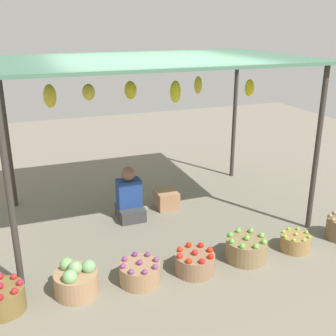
{
  "coord_description": "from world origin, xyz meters",
  "views": [
    {
      "loc": [
        -1.75,
        -5.3,
        2.73
      ],
      "look_at": [
        0.0,
        -0.61,
        0.95
      ],
      "focal_mm": 44.66,
      "sensor_mm": 36.0,
      "label": 1
    }
  ],
  "objects_px": {
    "basket_green_apples": "(246,249)",
    "basket_cabbages": "(76,280)",
    "wooden_crate_near_vendor": "(167,200)",
    "basket_purple_onions": "(140,273)",
    "vendor_person": "(129,198)",
    "basket_red_tomatoes": "(195,262)",
    "basket_red_apples": "(2,298)",
    "basket_limes": "(295,242)"
  },
  "relations": [
    {
      "from": "basket_green_apples",
      "to": "basket_cabbages",
      "type": "bearing_deg",
      "value": 179.09
    },
    {
      "from": "basket_cabbages",
      "to": "basket_green_apples",
      "type": "bearing_deg",
      "value": -0.91
    },
    {
      "from": "wooden_crate_near_vendor",
      "to": "basket_purple_onions",
      "type": "bearing_deg",
      "value": -118.83
    },
    {
      "from": "vendor_person",
      "to": "basket_purple_onions",
      "type": "height_order",
      "value": "vendor_person"
    },
    {
      "from": "vendor_person",
      "to": "basket_red_tomatoes",
      "type": "bearing_deg",
      "value": -78.88
    },
    {
      "from": "basket_cabbages",
      "to": "basket_green_apples",
      "type": "xyz_separation_m",
      "value": [
        2.02,
        -0.03,
        -0.02
      ]
    },
    {
      "from": "basket_red_tomatoes",
      "to": "wooden_crate_near_vendor",
      "type": "height_order",
      "value": "basket_red_tomatoes"
    },
    {
      "from": "vendor_person",
      "to": "basket_red_apples",
      "type": "xyz_separation_m",
      "value": [
        -1.74,
        -1.56,
        -0.17
      ]
    },
    {
      "from": "basket_red_tomatoes",
      "to": "basket_green_apples",
      "type": "xyz_separation_m",
      "value": [
        0.69,
        0.03,
        0.02
      ]
    },
    {
      "from": "basket_cabbages",
      "to": "basket_red_tomatoes",
      "type": "distance_m",
      "value": 1.33
    },
    {
      "from": "basket_red_apples",
      "to": "basket_limes",
      "type": "bearing_deg",
      "value": -0.78
    },
    {
      "from": "basket_purple_onions",
      "to": "wooden_crate_near_vendor",
      "type": "xyz_separation_m",
      "value": [
        0.95,
        1.72,
        0.01
      ]
    },
    {
      "from": "basket_purple_onions",
      "to": "basket_limes",
      "type": "distance_m",
      "value": 2.02
    },
    {
      "from": "basket_green_apples",
      "to": "basket_limes",
      "type": "xyz_separation_m",
      "value": [
        0.69,
        -0.03,
        -0.03
      ]
    },
    {
      "from": "basket_green_apples",
      "to": "basket_limes",
      "type": "height_order",
      "value": "basket_green_apples"
    },
    {
      "from": "basket_red_tomatoes",
      "to": "basket_limes",
      "type": "xyz_separation_m",
      "value": [
        1.38,
        0.01,
        -0.02
      ]
    },
    {
      "from": "basket_cabbages",
      "to": "basket_green_apples",
      "type": "relative_size",
      "value": 0.94
    },
    {
      "from": "basket_green_apples",
      "to": "wooden_crate_near_vendor",
      "type": "relative_size",
      "value": 1.48
    },
    {
      "from": "basket_cabbages",
      "to": "basket_limes",
      "type": "height_order",
      "value": "basket_cabbages"
    },
    {
      "from": "basket_purple_onions",
      "to": "basket_green_apples",
      "type": "distance_m",
      "value": 1.33
    },
    {
      "from": "basket_purple_onions",
      "to": "basket_red_tomatoes",
      "type": "height_order",
      "value": "basket_red_tomatoes"
    },
    {
      "from": "basket_red_apples",
      "to": "basket_purple_onions",
      "type": "bearing_deg",
      "value": -1.14
    },
    {
      "from": "wooden_crate_near_vendor",
      "to": "basket_red_tomatoes",
      "type": "bearing_deg",
      "value": -99.79
    },
    {
      "from": "vendor_person",
      "to": "wooden_crate_near_vendor",
      "type": "relative_size",
      "value": 2.35
    },
    {
      "from": "basket_green_apples",
      "to": "wooden_crate_near_vendor",
      "type": "xyz_separation_m",
      "value": [
        -0.39,
        1.72,
        -0.0
      ]
    },
    {
      "from": "basket_cabbages",
      "to": "basket_limes",
      "type": "relative_size",
      "value": 1.25
    },
    {
      "from": "basket_red_apples",
      "to": "wooden_crate_near_vendor",
      "type": "relative_size",
      "value": 1.35
    },
    {
      "from": "vendor_person",
      "to": "wooden_crate_near_vendor",
      "type": "xyz_separation_m",
      "value": [
        0.62,
        0.13,
        -0.17
      ]
    },
    {
      "from": "vendor_person",
      "to": "wooden_crate_near_vendor",
      "type": "bearing_deg",
      "value": 11.93
    },
    {
      "from": "basket_cabbages",
      "to": "basket_red_tomatoes",
      "type": "xyz_separation_m",
      "value": [
        1.33,
        -0.07,
        -0.04
      ]
    },
    {
      "from": "basket_cabbages",
      "to": "basket_purple_onions",
      "type": "relative_size",
      "value": 1.02
    },
    {
      "from": "basket_red_apples",
      "to": "vendor_person",
      "type": "bearing_deg",
      "value": 41.88
    },
    {
      "from": "vendor_person",
      "to": "basket_green_apples",
      "type": "distance_m",
      "value": 1.88
    },
    {
      "from": "vendor_person",
      "to": "basket_red_apples",
      "type": "distance_m",
      "value": 2.35
    },
    {
      "from": "vendor_person",
      "to": "basket_cabbages",
      "type": "relative_size",
      "value": 1.69
    },
    {
      "from": "vendor_person",
      "to": "basket_purple_onions",
      "type": "distance_m",
      "value": 1.64
    },
    {
      "from": "basket_red_apples",
      "to": "basket_cabbages",
      "type": "bearing_deg",
      "value": 0.89
    },
    {
      "from": "basket_red_tomatoes",
      "to": "basket_green_apples",
      "type": "distance_m",
      "value": 0.69
    },
    {
      "from": "vendor_person",
      "to": "basket_green_apples",
      "type": "bearing_deg",
      "value": -57.59
    },
    {
      "from": "vendor_person",
      "to": "basket_red_tomatoes",
      "type": "height_order",
      "value": "vendor_person"
    },
    {
      "from": "basket_purple_onions",
      "to": "basket_limes",
      "type": "xyz_separation_m",
      "value": [
        2.02,
        -0.02,
        -0.01
      ]
    },
    {
      "from": "basket_red_apples",
      "to": "wooden_crate_near_vendor",
      "type": "distance_m",
      "value": 2.91
    }
  ]
}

